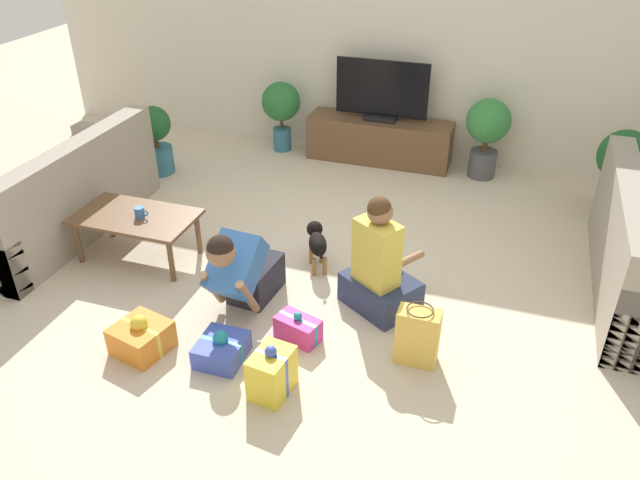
% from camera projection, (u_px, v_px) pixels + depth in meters
% --- Properties ---
extents(ground_plane, '(16.00, 16.00, 0.00)m').
position_uv_depth(ground_plane, '(323.00, 274.00, 5.06)').
color(ground_plane, beige).
extents(wall_back, '(8.40, 0.06, 2.60)m').
position_uv_depth(wall_back, '(402.00, 37.00, 6.52)').
color(wall_back, beige).
rests_on(wall_back, ground_plane).
extents(sofa_left, '(0.83, 2.04, 0.87)m').
position_uv_depth(sofa_left, '(59.00, 199.00, 5.50)').
color(sofa_left, gray).
rests_on(sofa_left, ground_plane).
extents(coffee_table, '(0.99, 0.56, 0.40)m').
position_uv_depth(coffee_table, '(136.00, 220.00, 5.09)').
color(coffee_table, brown).
rests_on(coffee_table, ground_plane).
extents(tv_console, '(1.57, 0.42, 0.48)m').
position_uv_depth(tv_console, '(379.00, 140.00, 6.88)').
color(tv_console, brown).
rests_on(tv_console, ground_plane).
extents(tv, '(1.00, 0.20, 0.65)m').
position_uv_depth(tv, '(382.00, 94.00, 6.61)').
color(tv, black).
rests_on(tv, tv_console).
extents(potted_plant_back_right, '(0.45, 0.45, 0.84)m').
position_uv_depth(potted_plant_back_right, '(487.00, 130.00, 6.38)').
color(potted_plant_back_right, '#4C4C51').
rests_on(potted_plant_back_right, ground_plane).
extents(potted_plant_corner_left, '(0.36, 0.36, 0.73)m').
position_uv_depth(potted_plant_corner_left, '(155.00, 138.00, 6.54)').
color(potted_plant_corner_left, '#336B84').
rests_on(potted_plant_corner_left, ground_plane).
extents(potted_plant_corner_right, '(0.49, 0.49, 0.80)m').
position_uv_depth(potted_plant_corner_right, '(623.00, 163.00, 5.75)').
color(potted_plant_corner_right, '#A36042').
rests_on(potted_plant_corner_right, ground_plane).
extents(potted_plant_back_left, '(0.43, 0.43, 0.79)m').
position_uv_depth(potted_plant_back_left, '(281.00, 106.00, 7.00)').
color(potted_plant_back_left, '#336B84').
rests_on(potted_plant_back_left, ground_plane).
extents(person_kneeling, '(0.38, 0.77, 0.75)m').
position_uv_depth(person_kneeling, '(242.00, 270.00, 4.52)').
color(person_kneeling, '#23232D').
rests_on(person_kneeling, ground_plane).
extents(person_sitting, '(0.65, 0.62, 0.93)m').
position_uv_depth(person_sitting, '(379.00, 270.00, 4.52)').
color(person_sitting, '#283351').
rests_on(person_sitting, ground_plane).
extents(dog, '(0.27, 0.43, 0.34)m').
position_uv_depth(dog, '(317.00, 241.00, 5.04)').
color(dog, black).
rests_on(dog, ground_plane).
extents(gift_box_a, '(0.30, 0.33, 0.23)m').
position_uv_depth(gift_box_a, '(222.00, 349.00, 4.15)').
color(gift_box_a, '#3D51BC').
rests_on(gift_box_a, ground_plane).
extents(gift_box_b, '(0.34, 0.25, 0.23)m').
position_uv_depth(gift_box_b, '(298.00, 328.00, 4.32)').
color(gift_box_b, '#CC3389').
rests_on(gift_box_b, ground_plane).
extents(gift_box_c, '(0.40, 0.40, 0.29)m').
position_uv_depth(gift_box_c, '(141.00, 337.00, 4.21)').
color(gift_box_c, orange).
rests_on(gift_box_c, ground_plane).
extents(gift_box_d, '(0.25, 0.32, 0.37)m').
position_uv_depth(gift_box_d, '(272.00, 373.00, 3.85)').
color(gift_box_d, yellow).
rests_on(gift_box_d, ground_plane).
extents(gift_bag_a, '(0.28, 0.18, 0.43)m').
position_uv_depth(gift_bag_a, '(417.00, 336.00, 4.07)').
color(gift_bag_a, '#E5B74C').
rests_on(gift_bag_a, ground_plane).
extents(mug, '(0.12, 0.08, 0.09)m').
position_uv_depth(mug, '(140.00, 212.00, 5.01)').
color(mug, '#386BAD').
rests_on(mug, coffee_table).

